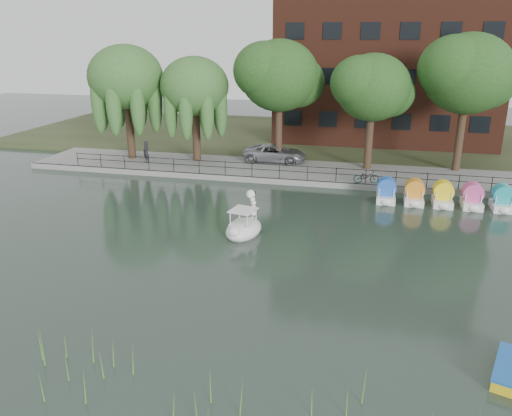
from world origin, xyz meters
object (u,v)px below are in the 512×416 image
(bicycle, at_px, (366,176))
(pedestrian, at_px, (146,151))
(minivan, at_px, (275,152))
(swan_boat, at_px, (244,226))

(bicycle, xyz_separation_m, pedestrian, (-17.15, 1.86, 0.49))
(minivan, bearing_deg, pedestrian, 104.39)
(bicycle, relative_size, swan_boat, 0.59)
(minivan, distance_m, pedestrian, 10.23)
(bicycle, height_order, swan_boat, swan_boat)
(pedestrian, distance_m, swan_boat, 16.31)
(minivan, bearing_deg, swan_boat, -175.98)
(bicycle, xyz_separation_m, swan_boat, (-6.02, -10.03, -0.41))
(minivan, xyz_separation_m, bicycle, (7.28, -4.56, -0.30))
(minivan, relative_size, bicycle, 3.33)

